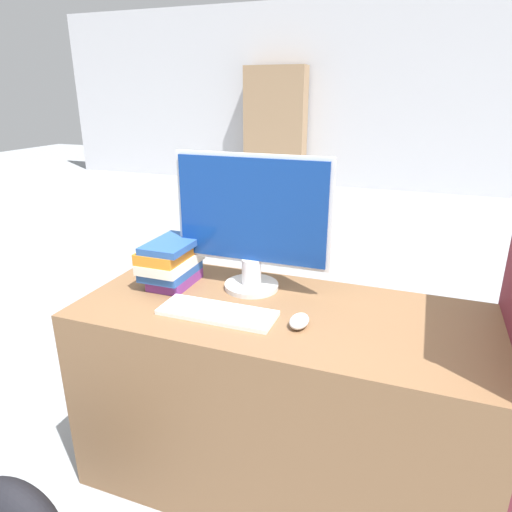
# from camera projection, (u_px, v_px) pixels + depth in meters

# --- Properties ---
(wall_back) EXTENTS (12.00, 0.06, 2.80)m
(wall_back) POSITION_uv_depth(u_px,v_px,m) (404.00, 97.00, 6.79)
(wall_back) COLOR silver
(wall_back) RESTS_ON ground_plane
(desk) EXTENTS (1.47, 0.64, 0.75)m
(desk) POSITION_uv_depth(u_px,v_px,m) (279.00, 398.00, 1.75)
(desk) COLOR brown
(desk) RESTS_ON ground_plane
(monitor) EXTENTS (0.61, 0.21, 0.52)m
(monitor) POSITION_uv_depth(u_px,v_px,m) (251.00, 220.00, 1.71)
(monitor) COLOR silver
(monitor) RESTS_ON desk
(keyboard) EXTENTS (0.41, 0.15, 0.02)m
(keyboard) POSITION_uv_depth(u_px,v_px,m) (217.00, 313.00, 1.58)
(keyboard) COLOR white
(keyboard) RESTS_ON desk
(mouse) EXTENTS (0.06, 0.10, 0.04)m
(mouse) POSITION_uv_depth(u_px,v_px,m) (299.00, 321.00, 1.50)
(mouse) COLOR silver
(mouse) RESTS_ON desk
(book_stack) EXTENTS (0.18, 0.27, 0.18)m
(book_stack) POSITION_uv_depth(u_px,v_px,m) (171.00, 262.00, 1.81)
(book_stack) COLOR #7A3384
(book_stack) RESTS_ON desk
(far_chair) EXTENTS (0.44, 0.44, 0.92)m
(far_chair) POSITION_uv_depth(u_px,v_px,m) (281.00, 201.00, 4.31)
(far_chair) COLOR brown
(far_chair) RESTS_ON ground_plane
(bookshelf_far) EXTENTS (0.99, 0.32, 1.87)m
(bookshelf_far) POSITION_uv_depth(u_px,v_px,m) (275.00, 128.00, 7.36)
(bookshelf_far) COLOR #9E7A56
(bookshelf_far) RESTS_ON ground_plane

